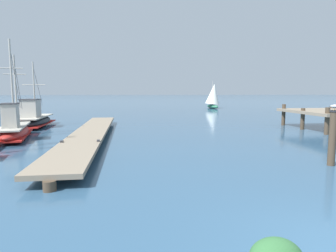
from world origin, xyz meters
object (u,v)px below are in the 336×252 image
Objects in this scene: distant_sailboat at (213,96)px; fishing_boat_1 at (14,129)px; mooring_piling at (333,137)px; fishing_boat_2 at (34,119)px; perched_seagull at (334,106)px.

fishing_boat_1 is at bearing -122.86° from distant_sailboat.
fishing_boat_1 is at bearing 153.42° from mooring_piling.
mooring_piling is (14.28, -7.15, 0.48)m from fishing_boat_1.
fishing_boat_2 reaches higher than mooring_piling.
fishing_boat_1 is 3.05× the size of mooring_piling.
perched_seagull is 35.64m from distant_sailboat.
distant_sailboat is at bearing 57.14° from fishing_boat_1.
fishing_boat_1 reaches higher than distant_sailboat.
fishing_boat_1 is 33.69m from distant_sailboat.
fishing_boat_2 is at bearing 139.69° from perched_seagull.
fishing_boat_2 is at bearing 99.42° from fishing_boat_1.
mooring_piling is 1.13m from perched_seagull.
perched_seagull is (-0.00, 0.01, 1.13)m from mooring_piling.
fishing_boat_1 is 15.98m from mooring_piling.
mooring_piling is 35.65m from distant_sailboat.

